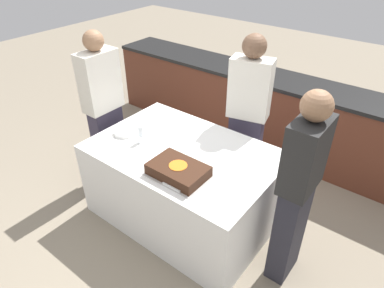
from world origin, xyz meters
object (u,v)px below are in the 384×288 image
at_px(plate_stack, 125,132).
at_px(person_seated_right, 297,192).
at_px(person_cutting_cake, 248,114).
at_px(cake, 178,170).
at_px(wine_glass, 141,132).
at_px(person_seated_left, 104,109).

distance_m(plate_stack, person_seated_right, 1.63).
bearing_deg(person_seated_right, person_cutting_cake, -132.22).
bearing_deg(cake, wine_glass, 163.70).
height_order(plate_stack, person_cutting_cake, person_cutting_cake).
bearing_deg(person_seated_right, cake, -70.68).
xyz_separation_m(wine_glass, person_cutting_cake, (0.56, 0.89, -0.01)).
distance_m(plate_stack, person_seated_left, 0.45).
distance_m(wine_glass, person_seated_left, 0.66).
xyz_separation_m(person_seated_left, person_seated_right, (2.05, 0.00, 0.00)).
bearing_deg(wine_glass, person_seated_right, 5.26).
relative_size(person_seated_left, person_seated_right, 1.01).
height_order(person_cutting_cake, person_seated_right, person_cutting_cake).
relative_size(plate_stack, person_cutting_cake, 0.12).
relative_size(plate_stack, person_seated_left, 0.12).
xyz_separation_m(wine_glass, person_seated_left, (-0.65, 0.13, -0.03)).
bearing_deg(person_seated_right, wine_glass, -84.74).
distance_m(person_cutting_cake, person_seated_right, 1.13).
distance_m(person_cutting_cake, person_seated_left, 1.43).
height_order(wine_glass, person_seated_left, person_seated_left).
distance_m(cake, person_seated_right, 0.89).
bearing_deg(cake, person_seated_left, 166.36).
distance_m(plate_stack, person_cutting_cake, 1.19).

